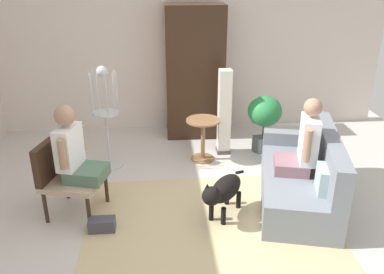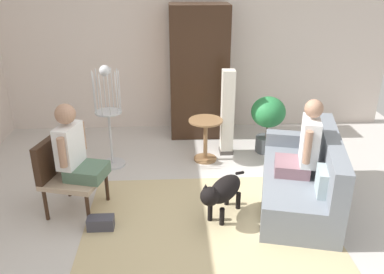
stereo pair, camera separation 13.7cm
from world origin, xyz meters
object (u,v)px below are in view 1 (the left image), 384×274
object	(u,v)px
potted_plant	(264,117)
column_lamp	(224,113)
couch	(303,179)
armchair	(64,171)
person_on_couch	(304,144)
bird_cage_stand	(106,122)
armoire_cabinet	(194,72)
round_end_table	(203,136)
handbag	(102,225)
dog	(223,190)
person_on_armchair	(74,150)

from	to	relation	value
potted_plant	column_lamp	world-z (taller)	column_lamp
couch	armchair	size ratio (longest dim) A/B	2.11
person_on_couch	bird_cage_stand	xyz separation A→B (m)	(-2.36, 1.13, -0.09)
person_on_couch	potted_plant	xyz separation A→B (m)	(-0.07, 1.47, -0.21)
bird_cage_stand	armoire_cabinet	xyz separation A→B (m)	(1.31, 1.11, 0.38)
round_end_table	potted_plant	size ratio (longest dim) A/B	0.72
potted_plant	handbag	distance (m)	2.94
bird_cage_stand	armoire_cabinet	size ratio (longest dim) A/B	0.69
couch	column_lamp	world-z (taller)	column_lamp
armchair	armoire_cabinet	size ratio (longest dim) A/B	0.42
column_lamp	handbag	distance (m)	2.51
bird_cage_stand	potted_plant	distance (m)	2.32
armoire_cabinet	potted_plant	bearing A→B (deg)	-38.13
dog	potted_plant	size ratio (longest dim) A/B	0.86
person_on_couch	column_lamp	xyz separation A→B (m)	(-0.68, 1.45, -0.13)
round_end_table	armoire_cabinet	distance (m)	1.22
bird_cage_stand	couch	bearing A→B (deg)	-25.05
person_on_couch	potted_plant	distance (m)	1.49
armchair	person_on_armchair	size ratio (longest dim) A/B	1.04
person_on_armchair	column_lamp	world-z (taller)	person_on_armchair
column_lamp	potted_plant	bearing A→B (deg)	2.21
handbag	person_on_armchair	bearing A→B (deg)	126.14
round_end_table	dog	world-z (taller)	round_end_table
person_on_armchair	bird_cage_stand	bearing A→B (deg)	79.41
couch	round_end_table	world-z (taller)	couch
couch	armoire_cabinet	bearing A→B (deg)	116.17
person_on_couch	bird_cage_stand	world-z (taller)	bird_cage_stand
couch	armchair	bearing A→B (deg)	179.56
armchair	bird_cage_stand	bearing A→B (deg)	71.61
armchair	handbag	size ratio (longest dim) A/B	3.09
person_on_armchair	handbag	bearing A→B (deg)	-53.86
person_on_couch	column_lamp	world-z (taller)	person_on_couch
dog	armoire_cabinet	distance (m)	2.59
couch	bird_cage_stand	distance (m)	2.68
person_on_couch	couch	bearing A→B (deg)	12.24
bird_cage_stand	armoire_cabinet	distance (m)	1.76
potted_plant	dog	bearing A→B (deg)	-117.43
dog	bird_cage_stand	size ratio (longest dim) A/B	0.52
round_end_table	bird_cage_stand	bearing A→B (deg)	-176.21
round_end_table	person_on_couch	bearing A→B (deg)	-50.24
couch	handbag	xyz separation A→B (m)	(-2.34, -0.40, -0.23)
couch	armoire_cabinet	xyz separation A→B (m)	(-1.10, 2.23, 0.75)
dog	bird_cage_stand	world-z (taller)	bird_cage_stand
handbag	column_lamp	bearing A→B (deg)	48.74
person_on_couch	column_lamp	bearing A→B (deg)	115.19
dog	column_lamp	bearing A→B (deg)	80.75
couch	dog	bearing A→B (deg)	-165.76
armoire_cabinet	armchair	bearing A→B (deg)	-127.20
dog	handbag	world-z (taller)	dog
armchair	dog	distance (m)	1.80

